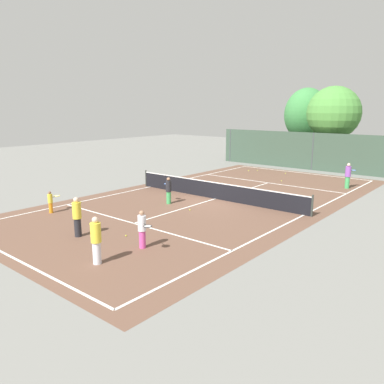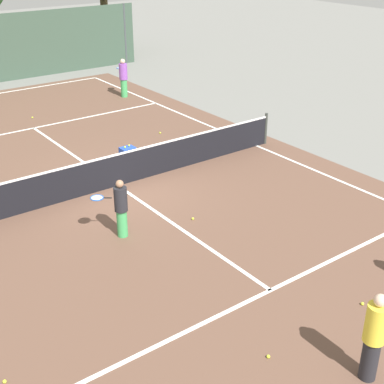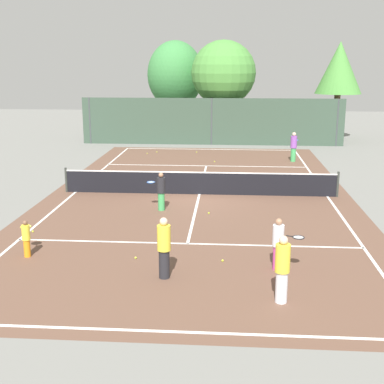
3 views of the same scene
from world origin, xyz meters
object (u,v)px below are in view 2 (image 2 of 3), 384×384
object	(u,v)px
player_4	(374,337)
tennis_ball_7	(362,304)
ball_crate	(128,153)
tennis_ball_3	(5,381)
tennis_ball_6	(160,133)
player_0	(123,77)
tennis_ball_5	(193,219)
tennis_ball_4	(32,118)
tennis_ball_1	(268,357)
player_3	(120,208)

from	to	relation	value
player_4	tennis_ball_7	size ratio (longest dim) A/B	25.51
ball_crate	tennis_ball_7	bearing A→B (deg)	-91.34
player_4	tennis_ball_3	world-z (taller)	player_4
tennis_ball_6	player_4	bearing A→B (deg)	-107.82
player_0	tennis_ball_5	world-z (taller)	player_0
tennis_ball_4	tennis_ball_7	xyz separation A→B (m)	(0.71, -15.43, 0.00)
tennis_ball_1	tennis_ball_5	xyz separation A→B (m)	(1.95, 4.84, 0.00)
tennis_ball_6	player_3	bearing A→B (deg)	-130.72
tennis_ball_4	tennis_ball_5	bearing A→B (deg)	-89.40
tennis_ball_1	tennis_ball_3	distance (m)	4.48
tennis_ball_3	tennis_ball_6	xyz separation A→B (m)	(8.84, 8.68, 0.00)
ball_crate	tennis_ball_4	distance (m)	5.95
player_4	tennis_ball_4	world-z (taller)	player_4
tennis_ball_4	tennis_ball_7	size ratio (longest dim) A/B	1.00
player_4	tennis_ball_6	bearing A→B (deg)	72.18
player_3	ball_crate	distance (m)	5.12
tennis_ball_6	tennis_ball_7	world-z (taller)	same
ball_crate	tennis_ball_5	size ratio (longest dim) A/B	7.16
player_0	tennis_ball_3	size ratio (longest dim) A/B	25.65
player_0	ball_crate	distance (m)	7.37
tennis_ball_3	tennis_ball_7	world-z (taller)	same
player_3	tennis_ball_3	xyz separation A→B (m)	(-3.99, -3.04, -0.74)
player_3	ball_crate	world-z (taller)	player_3
tennis_ball_6	player_0	bearing A→B (deg)	74.15
tennis_ball_4	tennis_ball_7	distance (m)	15.44
player_3	tennis_ball_5	distance (m)	2.05
tennis_ball_3	tennis_ball_4	xyz separation A→B (m)	(5.75, 13.22, 0.00)
player_3	tennis_ball_5	size ratio (longest dim) A/B	22.68
tennis_ball_7	player_3	bearing A→B (deg)	115.26
ball_crate	tennis_ball_1	distance (m)	9.92
player_3	player_4	distance (m)	6.60
tennis_ball_1	tennis_ball_6	size ratio (longest dim) A/B	1.00
player_4	tennis_ball_4	distance (m)	16.74
player_3	tennis_ball_7	xyz separation A→B (m)	(2.48, -5.25, -0.74)
player_4	ball_crate	xyz separation A→B (m)	(1.76, 10.83, -0.68)
player_3	ball_crate	xyz separation A→B (m)	(2.70, 4.30, -0.59)
player_4	tennis_ball_7	distance (m)	2.16
tennis_ball_7	tennis_ball_3	bearing A→B (deg)	161.12
ball_crate	tennis_ball_1	xyz separation A→B (m)	(-2.77, -9.52, -0.15)
player_0	tennis_ball_1	xyz separation A→B (m)	(-6.36, -15.92, -0.84)
player_4	ball_crate	world-z (taller)	player_4
player_0	player_3	xyz separation A→B (m)	(-6.29, -10.70, -0.10)
player_4	tennis_ball_5	distance (m)	6.27
ball_crate	tennis_ball_7	distance (m)	9.56
tennis_ball_3	tennis_ball_7	xyz separation A→B (m)	(6.47, -2.21, 0.00)
tennis_ball_4	tennis_ball_7	world-z (taller)	same
tennis_ball_3	tennis_ball_4	distance (m)	14.42
player_0	tennis_ball_6	size ratio (longest dim) A/B	25.65
player_0	player_4	distance (m)	18.04
player_4	tennis_ball_6	world-z (taller)	player_4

